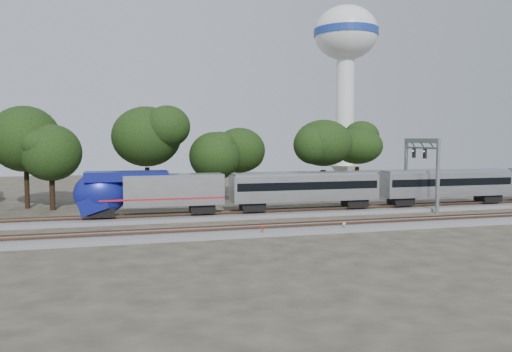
% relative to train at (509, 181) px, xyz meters
% --- Properties ---
extents(ground, '(160.00, 160.00, 0.00)m').
position_rel_train_xyz_m(ground, '(-38.88, -6.00, -3.29)').
color(ground, '#383328').
rests_on(ground, ground).
extents(track_far, '(160.00, 5.00, 0.73)m').
position_rel_train_xyz_m(track_far, '(-38.88, -0.00, -3.09)').
color(track_far, slate).
rests_on(track_far, ground).
extents(track_near, '(160.00, 5.00, 0.73)m').
position_rel_train_xyz_m(track_near, '(-38.88, -10.00, -3.09)').
color(track_near, slate).
rests_on(track_near, ground).
extents(train, '(112.90, 3.23, 4.76)m').
position_rel_train_xyz_m(train, '(0.00, 0.00, 0.00)').
color(train, silver).
rests_on(train, ground).
extents(switch_stand_red, '(0.31, 0.06, 0.99)m').
position_rel_train_xyz_m(switch_stand_red, '(-37.94, -12.21, -2.66)').
color(switch_stand_red, '#512D19').
rests_on(switch_stand_red, ground).
extents(switch_stand_white, '(0.30, 0.07, 0.94)m').
position_rel_train_xyz_m(switch_stand_white, '(-29.62, -11.79, -2.69)').
color(switch_stand_white, '#512D19').
rests_on(switch_stand_white, ground).
extents(switch_lever, '(0.57, 0.45, 0.30)m').
position_rel_train_xyz_m(switch_lever, '(-33.86, -11.20, -3.14)').
color(switch_lever, '#512D19').
rests_on(switch_lever, ground).
extents(water_tower, '(12.81, 12.81, 35.47)m').
position_rel_train_xyz_m(water_tower, '(-6.78, 37.50, 22.99)').
color(water_tower, silver).
rests_on(water_tower, ground).
extents(signal_gantry, '(0.63, 7.46, 9.07)m').
position_rel_train_xyz_m(signal_gantry, '(-13.57, 0.00, 3.32)').
color(signal_gantry, gray).
rests_on(signal_gantry, ground).
extents(tree_1, '(9.14, 9.14, 12.88)m').
position_rel_train_xyz_m(tree_1, '(-62.38, 13.73, 5.68)').
color(tree_1, black).
rests_on(tree_1, ground).
extents(tree_2, '(7.40, 7.40, 10.43)m').
position_rel_train_xyz_m(tree_2, '(-59.00, 11.25, 3.96)').
color(tree_2, black).
rests_on(tree_2, ground).
extents(tree_3, '(9.46, 9.46, 13.34)m').
position_rel_train_xyz_m(tree_3, '(-47.04, 15.33, 6.00)').
color(tree_3, black).
rests_on(tree_3, ground).
extents(tree_4, '(6.74, 6.74, 9.51)m').
position_rel_train_xyz_m(tree_4, '(-38.17, 11.38, 3.32)').
color(tree_4, black).
rests_on(tree_4, ground).
extents(tree_5, '(7.35, 7.35, 10.36)m').
position_rel_train_xyz_m(tree_5, '(-32.94, 19.02, 3.91)').
color(tree_5, black).
rests_on(tree_5, ground).
extents(tree_6, '(8.54, 8.54, 12.03)m').
position_rel_train_xyz_m(tree_6, '(-22.57, 10.58, 5.09)').
color(tree_6, black).
rests_on(tree_6, ground).
extents(tree_7, '(7.91, 7.91, 11.16)m').
position_rel_train_xyz_m(tree_7, '(-11.60, 21.97, 4.47)').
color(tree_7, black).
rests_on(tree_7, ground).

